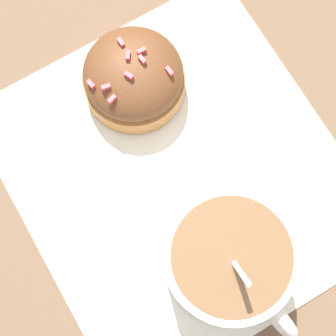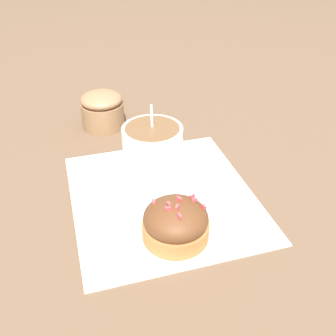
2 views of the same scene
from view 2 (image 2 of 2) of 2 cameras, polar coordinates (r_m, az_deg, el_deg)
name	(u,v)px [view 2 (image 2 of 2)]	position (r m, az deg, el deg)	size (l,w,h in m)	color
ground_plane	(163,197)	(0.56, -0.76, -4.20)	(3.00, 3.00, 0.00)	brown
paper_napkin	(163,196)	(0.56, -0.76, -4.09)	(0.30, 0.28, 0.00)	white
coffee_cup	(152,145)	(0.61, -2.38, 3.38)	(0.12, 0.09, 0.10)	white
frosted_pastry	(176,222)	(0.49, 1.20, -7.85)	(0.08, 0.08, 0.05)	#B2753D
sugar_bowl	(102,109)	(0.74, -9.50, 8.39)	(0.08, 0.08, 0.07)	#99704C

